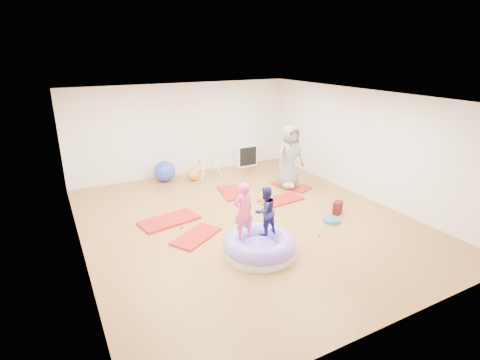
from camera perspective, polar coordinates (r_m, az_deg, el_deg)
room at (r=8.19m, az=0.99°, el=2.69°), size 7.01×8.01×2.81m
gym_mat_front_left at (r=8.01m, az=-6.69°, el=-8.51°), size 1.25×1.07×0.05m
gym_mat_mid_left at (r=8.79m, az=-10.73°, el=-6.05°), size 1.44×0.89×0.06m
gym_mat_center_back at (r=10.26m, az=-1.28°, el=-1.95°), size 0.73×1.17×0.05m
gym_mat_right at (r=9.84m, az=6.27°, el=-3.03°), size 1.17×0.67×0.05m
gym_mat_rear_right at (r=10.88m, az=7.83°, el=-0.87°), size 0.88×1.20×0.05m
inflatable_cushion at (r=7.31m, az=3.01°, el=-9.98°), size 1.41×1.41×0.44m
child_pink at (r=6.92m, az=0.54°, el=-4.39°), size 0.42×0.29×1.11m
child_navy at (r=7.12m, az=3.87°, el=-4.37°), size 0.52×0.44×0.97m
adult_caregiver at (r=10.54m, az=7.61°, el=3.61°), size 0.89×0.61×1.75m
infant at (r=10.56m, az=7.51°, el=-0.77°), size 0.34×0.35×0.20m
ball_pit_balls at (r=8.83m, az=2.09°, el=-5.52°), size 2.80×2.06×0.07m
exercise_ball_blue at (r=11.34m, az=-11.40°, el=1.33°), size 0.63×0.63×0.63m
exercise_ball_orange at (r=11.31m, az=-7.15°, el=0.80°), size 0.36×0.36×0.36m
infant_play_gym at (r=11.58m, az=-4.91°, el=2.30°), size 0.72×0.68×0.55m
cube_shelf at (r=12.63m, az=0.87°, el=3.79°), size 0.72×0.36×0.72m
balance_disc at (r=8.85m, az=13.81°, el=-5.99°), size 0.38×0.38×0.09m
backpack at (r=9.28m, az=14.65°, el=-4.09°), size 0.31×0.28×0.31m
yellow_toy at (r=7.10m, az=6.68°, el=-12.53°), size 0.19×0.19×0.03m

